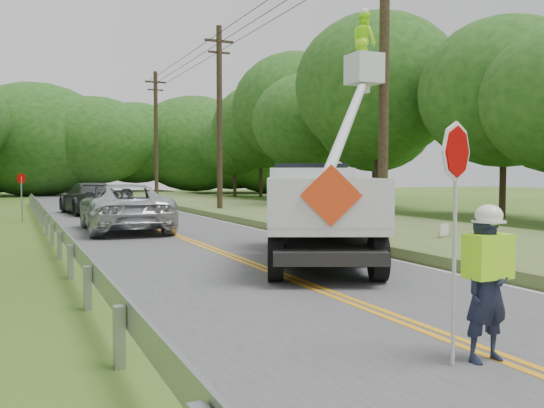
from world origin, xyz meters
name	(u,v)px	position (x,y,z in m)	size (l,w,h in m)	color
ground	(469,347)	(0.00, 0.00, 0.00)	(140.00, 140.00, 0.00)	#415D19
road	(177,236)	(0.00, 14.00, 0.01)	(7.20, 96.00, 0.03)	#48474A
guardrail	(51,222)	(-4.02, 14.91, 0.55)	(0.18, 48.00, 0.77)	#94979C
utility_poles	(273,100)	(5.00, 17.02, 5.27)	(1.60, 43.30, 10.00)	black
tall_grass_verge	(353,225)	(7.10, 14.00, 0.15)	(7.00, 96.00, 0.30)	#4F6130
treeline_right	(350,110)	(15.74, 28.13, 6.44)	(11.92, 52.10, 12.37)	#332319
treeline_horizon	(90,141)	(2.07, 56.17, 5.50)	(56.57, 14.90, 11.37)	#1C4714
flagger	(487,277)	(-0.26, -0.53, 0.99)	(1.07, 0.41, 2.71)	#191E33
bucket_truck	(318,196)	(2.18, 7.87, 1.56)	(5.58, 7.30, 6.83)	black
suv_silver	(124,208)	(-1.36, 16.46, 0.90)	(2.91, 6.32, 1.76)	silver
suv_darkgrey	(89,198)	(-1.44, 26.62, 0.86)	(2.34, 5.77, 1.67)	#393E41
stop_sign_permanent	(21,191)	(-4.81, 22.17, 1.42)	(0.37, 0.32, 2.19)	#94979C
yard_sign	(444,230)	(6.32, 7.79, 0.50)	(0.46, 0.20, 0.70)	white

